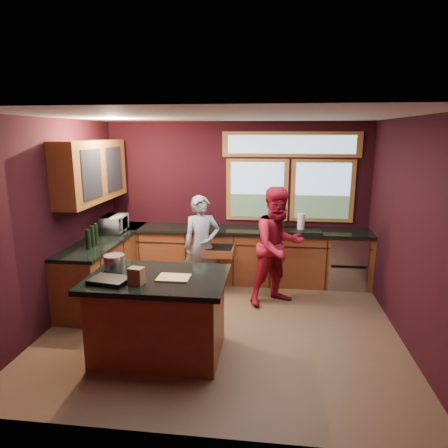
% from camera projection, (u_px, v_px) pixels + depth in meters
% --- Properties ---
extents(floor, '(4.50, 4.50, 0.00)m').
position_uv_depth(floor, '(223.00, 326.00, 5.31)').
color(floor, brown).
rests_on(floor, ground).
extents(room_shell, '(4.52, 4.02, 2.71)m').
position_uv_depth(room_shell, '(181.00, 187.00, 5.29)').
color(room_shell, black).
rests_on(room_shell, ground).
extents(back_counter, '(4.50, 0.64, 0.93)m').
position_uv_depth(back_counter, '(246.00, 255.00, 6.83)').
color(back_counter, maroon).
rests_on(back_counter, floor).
extents(left_counter, '(0.64, 2.30, 0.93)m').
position_uv_depth(left_counter, '(106.00, 266.00, 6.26)').
color(left_counter, maroon).
rests_on(left_counter, floor).
extents(island, '(1.55, 1.05, 0.95)m').
position_uv_depth(island, '(159.00, 315.00, 4.55)').
color(island, maroon).
rests_on(island, floor).
extents(person_grey, '(0.67, 0.55, 1.57)m').
position_uv_depth(person_grey, '(202.00, 245.00, 6.25)').
color(person_grey, slate).
rests_on(person_grey, floor).
extents(person_red, '(1.08, 1.03, 1.76)m').
position_uv_depth(person_red, '(278.00, 246.00, 5.85)').
color(person_red, maroon).
rests_on(person_red, floor).
extents(microwave, '(0.37, 0.52, 0.28)m').
position_uv_depth(microwave, '(114.00, 224.00, 6.46)').
color(microwave, '#999999').
rests_on(microwave, left_counter).
extents(potted_plant, '(0.33, 0.29, 0.37)m').
position_uv_depth(potted_plant, '(280.00, 218.00, 6.67)').
color(potted_plant, '#999999').
rests_on(potted_plant, back_counter).
extents(paper_towel, '(0.12, 0.12, 0.28)m').
position_uv_depth(paper_towel, '(301.00, 222.00, 6.59)').
color(paper_towel, silver).
rests_on(paper_towel, back_counter).
extents(cutting_board, '(0.35, 0.25, 0.02)m').
position_uv_depth(cutting_board, '(174.00, 278.00, 4.37)').
color(cutting_board, tan).
rests_on(cutting_board, island).
extents(stock_pot, '(0.24, 0.24, 0.18)m').
position_uv_depth(stock_pot, '(115.00, 263.00, 4.63)').
color(stock_pot, silver).
rests_on(stock_pot, island).
extents(paper_bag, '(0.17, 0.15, 0.18)m').
position_uv_depth(paper_bag, '(136.00, 276.00, 4.20)').
color(paper_bag, brown).
rests_on(paper_bag, island).
extents(black_tray, '(0.44, 0.34, 0.05)m').
position_uv_depth(black_tray, '(109.00, 280.00, 4.25)').
color(black_tray, black).
rests_on(black_tray, island).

